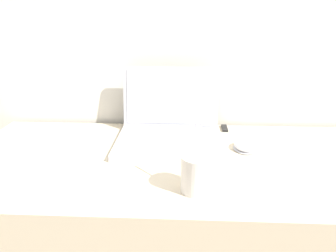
{
  "coord_description": "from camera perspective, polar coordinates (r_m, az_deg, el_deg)",
  "views": [
    {
      "loc": [
        0.01,
        -0.59,
        1.18
      ],
      "look_at": [
        -0.04,
        0.35,
        0.83
      ],
      "focal_mm": 35.0,
      "sensor_mm": 36.0,
      "label": 1
    }
  ],
  "objects": [
    {
      "name": "drink_cup",
      "position": [
        0.8,
        5.18,
        -8.08
      ],
      "size": [
        0.08,
        0.08,
        0.19
      ],
      "color": "silver",
      "rests_on": "desk"
    },
    {
      "name": "laptop",
      "position": [
        1.09,
        0.23,
        -0.16
      ],
      "size": [
        0.34,
        0.3,
        0.23
      ],
      "color": "#ADADB2",
      "rests_on": "desk"
    },
    {
      "name": "computer_mouse",
      "position": [
        1.06,
        13.24,
        -3.3
      ],
      "size": [
        0.07,
        0.09,
        0.03
      ],
      "color": "#B2B2B7",
      "rests_on": "desk"
    },
    {
      "name": "usb_stick",
      "position": [
        1.22,
        9.81,
        -0.38
      ],
      "size": [
        0.02,
        0.06,
        0.01
      ],
      "color": "black",
      "rests_on": "desk"
    }
  ]
}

